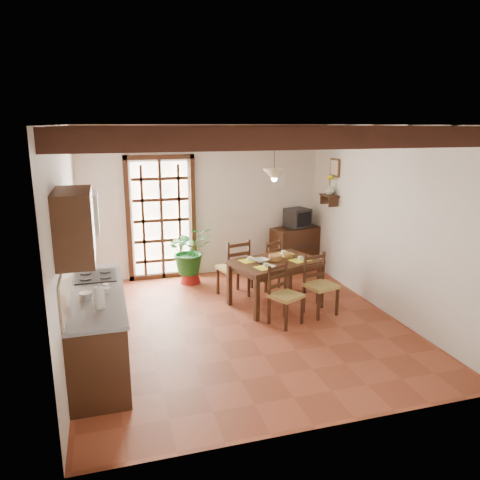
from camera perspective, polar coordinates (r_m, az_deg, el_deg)
name	(u,v)px	position (r m, az deg, el deg)	size (l,w,h in m)	color
ground_plane	(241,324)	(6.87, 0.14, -10.20)	(5.00, 5.00, 0.00)	brown
room_shell	(241,200)	(6.34, 0.15, 4.94)	(4.52, 5.02, 2.81)	silver
ceiling_beams	(241,133)	(6.26, 0.16, 12.86)	(4.50, 4.34, 0.20)	black
french_door	(161,216)	(8.66, -9.59, 2.91)	(1.26, 0.11, 2.32)	white
kitchen_counter	(98,327)	(5.89, -16.93, -10.06)	(0.64, 2.25, 1.38)	black
upper_cabinet	(75,226)	(4.81, -19.52, 1.62)	(0.35, 0.80, 0.70)	black
range_hood	(82,214)	(6.06, -18.66, 2.99)	(0.38, 0.60, 0.54)	white
counter_items	(95,285)	(5.80, -17.27, -5.31)	(0.50, 1.43, 0.25)	black
dining_table	(275,266)	(7.38, 4.28, -3.21)	(1.54, 1.22, 0.73)	#371F12
chair_near_left	(285,306)	(6.80, 5.50, -8.01)	(0.53, 0.53, 0.87)	#AA9348
chair_near_right	(320,296)	(7.21, 9.71, -6.73)	(0.51, 0.49, 0.91)	#AA9348
chair_far_left	(234,278)	(7.83, -0.79, -4.67)	(0.54, 0.53, 0.98)	#AA9348
chair_far_right	(266,273)	(8.21, 3.19, -4.03)	(0.54, 0.54, 0.88)	#AA9348
table_setting	(275,260)	(7.35, 4.30, -2.47)	(0.98, 0.65, 0.09)	yellow
table_bowl	(261,261)	(7.25, 2.56, -2.52)	(0.22, 0.22, 0.05)	white
sideboard	(296,248)	(9.29, 6.90, -1.01)	(1.00, 0.45, 0.85)	black
crt_tv	(297,218)	(9.14, 7.02, 2.70)	(0.52, 0.50, 0.36)	black
fuse_box	(279,180)	(9.16, 4.77, 7.28)	(0.25, 0.03, 0.32)	white
plant_pot	(190,277)	(8.56, -6.07, -4.49)	(0.36, 0.36, 0.22)	maroon
potted_plant	(190,252)	(8.43, -6.15, -1.52)	(2.03, 1.74, 2.26)	#144C19
wall_shelf	(329,198)	(8.66, 10.82, 5.09)	(0.20, 0.42, 0.20)	black
shelf_vase	(330,190)	(8.64, 10.86, 6.00)	(0.15, 0.15, 0.15)	#B2BFB2
shelf_flowers	(330,179)	(8.61, 10.93, 7.37)	(0.14, 0.14, 0.36)	yellow
framed_picture	(335,168)	(8.63, 11.48, 8.64)	(0.03, 0.32, 0.32)	brown
pendant_lamp	(274,174)	(7.19, 4.21, 8.08)	(0.36, 0.36, 0.84)	black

